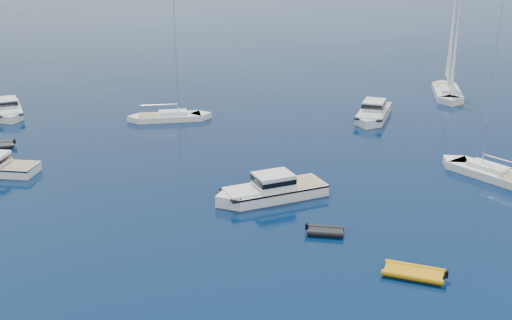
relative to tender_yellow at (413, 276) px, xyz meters
The scene contains 8 objects.
motor_cruiser_centre 15.53m from the tender_yellow, 109.56° to the left, with size 3.14×10.27×2.70m, color silver, non-canonical shape.
motor_cruiser_distant 37.00m from the tender_yellow, 68.93° to the left, with size 3.17×10.36×2.72m, color silver, non-canonical shape.
motor_cruiser_horizon 55.40m from the tender_yellow, 120.99° to the left, with size 2.97×9.71×2.55m, color white, non-canonical shape.
sailboat_mid_r 20.69m from the tender_yellow, 42.40° to the left, with size 2.84×10.93×16.07m, color white, non-canonical shape.
sailboat_centre 41.38m from the tender_yellow, 104.05° to the left, with size 2.67×10.27×15.09m, color white, non-canonical shape.
sailboat_sails_far 50.50m from the tender_yellow, 56.70° to the left, with size 3.29×12.65×18.60m, color silver, non-canonical shape.
tender_yellow is the anchor object (origin of this frame).
tender_grey_near 7.83m from the tender_yellow, 114.61° to the left, with size 1.61×2.79×0.95m, color black, non-canonical shape.
Camera 1 is at (-15.49, -27.16, 20.76)m, focal length 44.77 mm.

